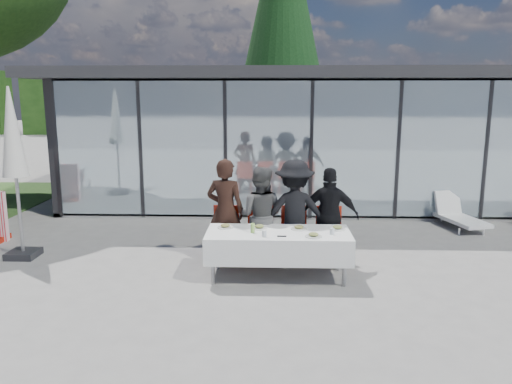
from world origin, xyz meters
TOP-DOWN VIEW (x-y plane):
  - ground at (0.00, 0.00)m, footprint 90.00×90.00m
  - pavilion at (2.00, 8.16)m, footprint 14.80×8.80m
  - treeline at (-2.00, 28.00)m, footprint 62.50×2.00m
  - dining_table at (0.26, 0.32)m, footprint 2.26×0.96m
  - diner_a at (-0.64, 1.01)m, footprint 0.79×0.79m
  - diner_chair_a at (-0.64, 1.07)m, footprint 0.44×0.44m
  - diner_b at (-0.05, 1.01)m, footprint 0.98×0.98m
  - diner_chair_b at (-0.05, 1.07)m, footprint 0.44×0.44m
  - diner_c at (0.54, 1.01)m, footprint 1.22×1.22m
  - diner_chair_c at (0.54, 1.07)m, footprint 0.44×0.44m
  - diner_d at (1.14, 1.01)m, footprint 1.10×1.10m
  - diner_chair_d at (1.14, 1.07)m, footprint 0.44×0.44m
  - plate_a at (-0.60, 0.52)m, footprint 0.26×0.26m
  - plate_b at (-0.04, 0.49)m, footprint 0.26×0.26m
  - plate_c at (0.59, 0.48)m, footprint 0.26×0.26m
  - plate_d at (1.20, 0.49)m, footprint 0.26×0.26m
  - plate_extra at (0.79, 0.06)m, footprint 0.26×0.26m
  - juice_bottle at (-0.14, 0.25)m, footprint 0.06×0.06m
  - drinking_glasses at (0.56, 0.11)m, footprint 1.11×0.24m
  - folded_eyeglasses at (0.31, 0.05)m, footprint 0.14×0.03m
  - market_umbrella at (-4.29, 1.15)m, footprint 0.50×0.50m
  - lounger at (4.23, 3.56)m, footprint 0.93×1.44m
  - conifer_tree at (0.50, 13.00)m, footprint 4.00×4.00m

SIDE VIEW (x-z plane):
  - ground at x=0.00m, z-range 0.00..0.00m
  - lounger at x=4.23m, z-range -0.10..0.62m
  - diner_chair_a at x=-0.64m, z-range 0.05..1.03m
  - diner_chair_b at x=-0.05m, z-range 0.05..1.03m
  - diner_chair_c at x=0.54m, z-range 0.05..1.03m
  - diner_chair_d at x=1.14m, z-range 0.05..1.03m
  - dining_table at x=0.26m, z-range 0.16..0.91m
  - folded_eyeglasses at x=0.31m, z-range 0.75..0.76m
  - plate_a at x=-0.60m, z-range 0.74..0.81m
  - plate_b at x=-0.04m, z-range 0.74..0.81m
  - plate_c at x=0.59m, z-range 0.74..0.81m
  - plate_d at x=1.20m, z-range 0.74..0.81m
  - plate_extra at x=0.79m, z-range 0.74..0.81m
  - drinking_glasses at x=0.56m, z-range 0.75..0.85m
  - juice_bottle at x=-0.14m, z-range 0.75..0.90m
  - diner_d at x=1.14m, z-range 0.00..1.67m
  - diner_b at x=-0.05m, z-range 0.00..1.68m
  - diner_c at x=0.54m, z-range 0.00..1.80m
  - diner_a at x=-0.64m, z-range 0.00..1.81m
  - market_umbrella at x=-4.29m, z-range 0.51..3.51m
  - pavilion at x=2.00m, z-range 0.43..3.87m
  - treeline at x=-2.00m, z-range 0.00..4.40m
  - conifer_tree at x=0.50m, z-range 0.74..11.24m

